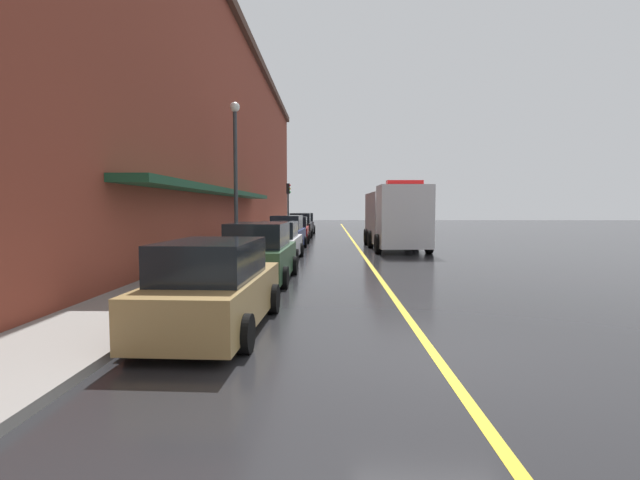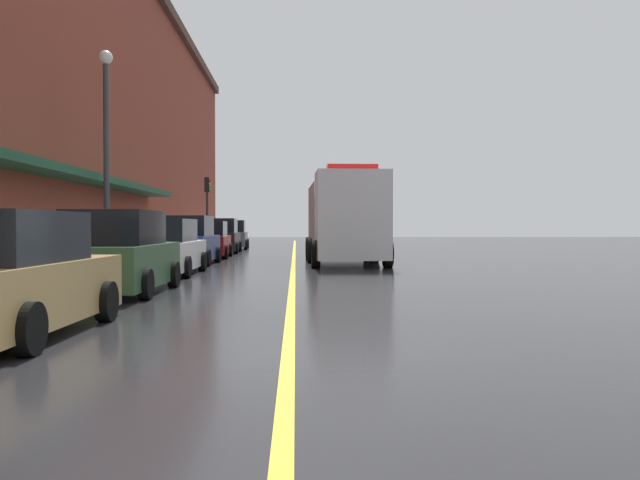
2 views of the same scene
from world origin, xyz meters
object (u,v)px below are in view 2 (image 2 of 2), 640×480
object	(u,v)px
parked_car_1	(118,255)
parked_car_3	(190,242)
parked_car_0	(6,278)
parked_car_5	(222,237)
box_truck	(345,219)
parked_car_2	(166,249)
street_lamp_left	(106,135)
traffic_light_near	(207,199)
parked_car_6	(233,236)
parking_meter_1	(211,233)
parked_car_4	(208,241)
parking_meter_0	(167,236)

from	to	relation	value
parked_car_1	parked_car_3	xyz separation A→B (m)	(-0.14, 11.30, 0.01)
parked_car_0	parked_car_5	distance (m)	28.28
box_truck	parked_car_2	bearing A→B (deg)	-45.96
street_lamp_left	traffic_light_near	size ratio (longest dim) A/B	1.61
parked_car_2	parked_car_6	size ratio (longest dim) A/B	1.01
parked_car_6	parked_car_5	bearing A→B (deg)	177.90
parked_car_2	parked_car_5	size ratio (longest dim) A/B	1.08
parking_meter_1	parked_car_2	bearing A→B (deg)	-86.44
parked_car_1	parked_car_4	xyz separation A→B (m)	(-0.11, 16.68, -0.06)
parking_meter_0	street_lamp_left	distance (m)	7.76
parked_car_6	traffic_light_near	distance (m)	3.66
parking_meter_1	street_lamp_left	xyz separation A→B (m)	(-0.60, -21.92, 3.34)
parked_car_4	traffic_light_near	bearing A→B (deg)	6.57
parking_meter_0	traffic_light_near	xyz separation A→B (m)	(0.06, 12.62, 2.10)
parked_car_1	parking_meter_0	size ratio (longest dim) A/B	3.42
parked_car_3	parking_meter_1	xyz separation A→B (m)	(-1.32, 17.24, 0.18)
parked_car_6	parked_car_4	bearing A→B (deg)	177.78
parked_car_1	box_truck	bearing A→B (deg)	-25.16
parked_car_4	street_lamp_left	bearing A→B (deg)	167.95
traffic_light_near	parked_car_1	bearing A→B (deg)	-86.94
parked_car_2	parking_meter_1	world-z (taller)	parked_car_2
parked_car_1	box_truck	xyz separation A→B (m)	(5.94, 11.87, 0.90)
parked_car_5	street_lamp_left	size ratio (longest dim) A/B	0.66
parked_car_5	parked_car_6	size ratio (longest dim) A/B	0.94
box_truck	traffic_light_near	distance (m)	16.17
parked_car_4	parking_meter_1	bearing A→B (deg)	5.37
parked_car_1	parking_meter_1	bearing A→B (deg)	4.36
parked_car_4	parking_meter_0	world-z (taller)	parked_car_4
traffic_light_near	parked_car_3	bearing A→B (deg)	-85.17
parked_car_5	parking_meter_1	distance (m)	6.35
parked_car_0	parked_car_6	distance (m)	34.69
parked_car_3	traffic_light_near	bearing A→B (deg)	6.85
parked_car_5	parked_car_3	bearing A→B (deg)	179.02
parked_car_1	parked_car_5	bearing A→B (deg)	1.65
parked_car_3	parked_car_6	world-z (taller)	parked_car_3
parked_car_3	traffic_light_near	world-z (taller)	traffic_light_near
street_lamp_left	parked_car_5	bearing A→B (deg)	82.85
parked_car_1	parked_car_2	world-z (taller)	parked_car_1
parked_car_1	parked_car_5	world-z (taller)	parked_car_5
parked_car_0	street_lamp_left	size ratio (longest dim) A/B	0.67
parked_car_2	street_lamp_left	size ratio (longest dim) A/B	0.71
parked_car_2	traffic_light_near	bearing A→B (deg)	4.60
parked_car_1	street_lamp_left	bearing A→B (deg)	18.75
parked_car_0	parked_car_3	distance (m)	17.24
parked_car_2	parked_car_4	xyz separation A→B (m)	(-0.06, 10.85, -0.00)
box_truck	parked_car_5	bearing A→B (deg)	-151.25
parked_car_0	parked_car_3	bearing A→B (deg)	2.78
parked_car_6	parking_meter_0	xyz separation A→B (m)	(-1.38, -15.16, 0.20)
parked_car_2	parking_meter_0	distance (m)	7.89
parked_car_6	traffic_light_near	xyz separation A→B (m)	(-1.32, -2.54, 2.30)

